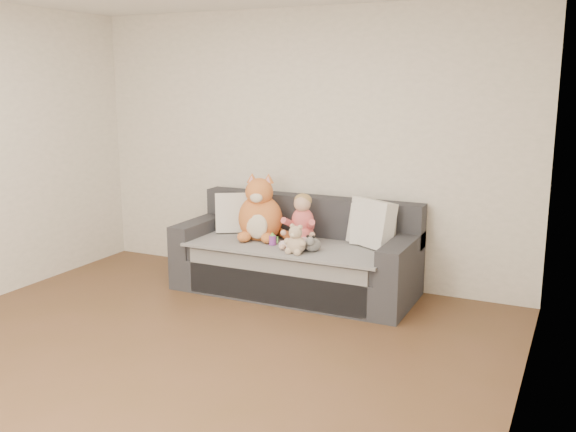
# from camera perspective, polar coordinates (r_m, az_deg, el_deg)

# --- Properties ---
(room_shell) EXTENTS (5.00, 5.00, 5.00)m
(room_shell) POSITION_cam_1_polar(r_m,az_deg,el_deg) (4.43, -9.79, 3.60)
(room_shell) COLOR brown
(room_shell) RESTS_ON ground
(sofa) EXTENTS (2.20, 0.94, 0.85)m
(sofa) POSITION_cam_1_polar(r_m,az_deg,el_deg) (5.96, 0.78, -3.80)
(sofa) COLOR #27282C
(sofa) RESTS_ON ground
(cushion_left) EXTENTS (0.46, 0.38, 0.40)m
(cushion_left) POSITION_cam_1_polar(r_m,az_deg,el_deg) (6.27, -4.54, 0.31)
(cushion_left) COLOR silver
(cushion_left) RESTS_ON sofa
(cushion_right_back) EXTENTS (0.43, 0.25, 0.39)m
(cushion_right_back) POSITION_cam_1_polar(r_m,az_deg,el_deg) (5.82, 7.63, -0.75)
(cushion_right_back) COLOR silver
(cushion_right_back) RESTS_ON sofa
(cushion_right_front) EXTENTS (0.50, 0.41, 0.44)m
(cushion_right_front) POSITION_cam_1_polar(r_m,az_deg,el_deg) (5.76, 7.43, -0.64)
(cushion_right_front) COLOR silver
(cushion_right_front) RESTS_ON sofa
(toddler) EXTENTS (0.33, 0.47, 0.46)m
(toddler) POSITION_cam_1_polar(r_m,az_deg,el_deg) (5.81, 1.20, -0.60)
(toddler) COLOR #E1654F
(toddler) RESTS_ON sofa
(plush_cat) EXTENTS (0.52, 0.50, 0.65)m
(plush_cat) POSITION_cam_1_polar(r_m,az_deg,el_deg) (5.96, -2.49, 0.15)
(plush_cat) COLOR #CD642D
(plush_cat) RESTS_ON sofa
(teddy_bear) EXTENTS (0.21, 0.16, 0.26)m
(teddy_bear) POSITION_cam_1_polar(r_m,az_deg,el_deg) (5.48, 0.68, -2.30)
(teddy_bear) COLOR tan
(teddy_bear) RESTS_ON sofa
(plush_cow) EXTENTS (0.13, 0.20, 0.16)m
(plush_cow) POSITION_cam_1_polar(r_m,az_deg,el_deg) (5.56, 2.18, -2.52)
(plush_cow) COLOR white
(plush_cow) RESTS_ON sofa
(sippy_cup) EXTENTS (0.10, 0.08, 0.11)m
(sippy_cup) POSITION_cam_1_polar(r_m,az_deg,el_deg) (5.78, -1.38, -2.02)
(sippy_cup) COLOR purple
(sippy_cup) RESTS_ON sofa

